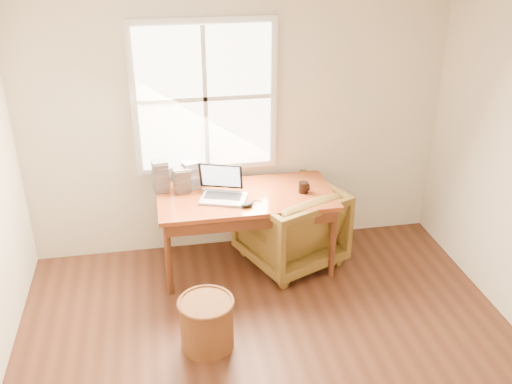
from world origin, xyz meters
TOP-DOWN VIEW (x-y plane):
  - room_shell at (-0.02, 0.16)m, footprint 4.04×4.54m
  - desk at (0.00, 1.80)m, footprint 1.60×0.80m
  - armchair at (0.42, 1.80)m, footprint 1.10×1.11m
  - wicker_stool at (-0.49, 0.73)m, footprint 0.50×0.50m
  - laptop at (-0.21, 1.74)m, footprint 0.54×0.55m
  - mouse at (-0.03, 1.56)m, footprint 0.13×0.09m
  - coffee_mug at (0.52, 1.75)m, footprint 0.09×0.09m
  - cd_stack_a at (-0.48, 2.04)m, footprint 0.16×0.15m
  - cd_stack_b at (-0.56, 1.98)m, footprint 0.16×0.15m
  - cd_stack_c at (-0.75, 2.01)m, footprint 0.16×0.14m
  - cd_stack_d at (-0.41, 2.10)m, footprint 0.17×0.15m

SIDE VIEW (x-z plane):
  - wicker_stool at x=-0.49m, z-range 0.00..0.41m
  - armchair at x=0.42m, z-range 0.00..0.78m
  - desk at x=0.00m, z-range 0.71..0.75m
  - mouse at x=-0.03m, z-range 0.75..0.79m
  - coffee_mug at x=0.52m, z-range 0.75..0.85m
  - cd_stack_d at x=-0.41m, z-range 0.75..0.94m
  - cd_stack_b at x=-0.56m, z-range 0.75..0.98m
  - cd_stack_a at x=-0.48m, z-range 0.75..1.01m
  - cd_stack_c at x=-0.75m, z-range 0.75..1.05m
  - laptop at x=-0.21m, z-range 0.75..1.06m
  - room_shell at x=-0.02m, z-range 0.00..2.64m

